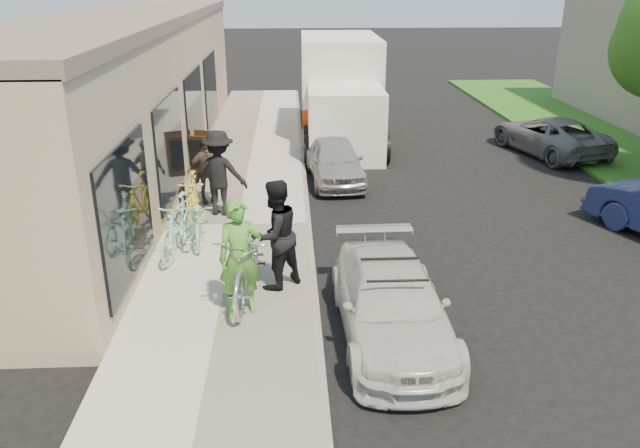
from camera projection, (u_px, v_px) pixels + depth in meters
name	position (u px, v px, depth m)	size (l,w,h in m)	color
ground	(340.00, 294.00, 10.84)	(120.00, 120.00, 0.00)	black
sidewalk	(237.00, 227.00, 13.50)	(3.00, 34.00, 0.15)	beige
curb	(308.00, 226.00, 13.58)	(0.12, 34.00, 0.13)	gray
storefront	(129.00, 93.00, 17.22)	(3.60, 20.00, 4.22)	tan
bike_rack	(183.00, 201.00, 13.33)	(0.07, 0.59, 0.83)	black
sandwich_board	(202.00, 154.00, 16.60)	(0.87, 0.88, 1.13)	#32190E
sedan_white	(391.00, 303.00, 9.36)	(1.65, 3.90, 1.16)	beige
sedan_silver	(335.00, 161.00, 16.58)	(1.35, 3.36, 1.15)	#A2A1A6
moving_truck	(340.00, 95.00, 20.76)	(2.64, 6.77, 3.30)	white
far_car_gray	(549.00, 135.00, 19.20)	(1.92, 4.17, 1.16)	#5B5D60
tandem_bike	(247.00, 262.00, 10.23)	(0.82, 2.35, 1.23)	#B9B9BB
woman_rider	(240.00, 257.00, 9.64)	(0.68, 0.45, 1.87)	#509E34
man_standing	(275.00, 235.00, 10.45)	(0.93, 0.72, 1.91)	black
cruiser_bike_a	(179.00, 226.00, 11.85)	(0.53, 1.88, 1.13)	#9BE7CF
cruiser_bike_b	(198.00, 221.00, 12.44)	(0.59, 1.70, 0.89)	#9BE7CF
cruiser_bike_c	(193.00, 201.00, 13.20)	(0.53, 1.87, 1.12)	yellow
bystander_a	(219.00, 173.00, 13.73)	(1.23, 0.71, 1.90)	black
bystander_b	(206.00, 171.00, 14.51)	(0.90, 0.38, 1.54)	brown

